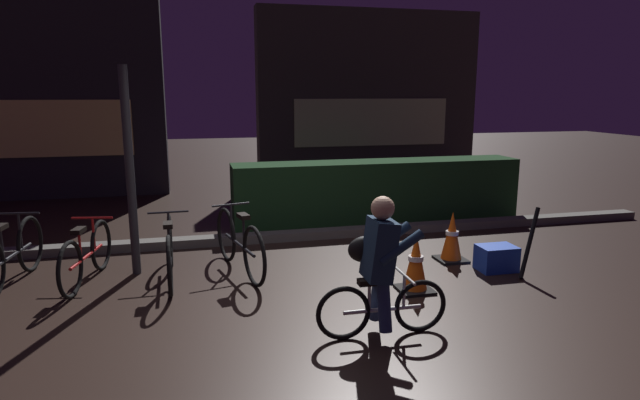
% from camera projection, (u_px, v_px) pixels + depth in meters
% --- Properties ---
extents(ground_plane, '(40.00, 40.00, 0.00)m').
position_uv_depth(ground_plane, '(315.00, 296.00, 5.55)').
color(ground_plane, black).
extents(sidewalk_curb, '(12.00, 0.24, 0.12)m').
position_uv_depth(sidewalk_curb, '(280.00, 236.00, 7.63)').
color(sidewalk_curb, '#56544F').
rests_on(sidewalk_curb, ground).
extents(hedge_row, '(4.80, 0.70, 0.99)m').
position_uv_depth(hedge_row, '(378.00, 190.00, 8.82)').
color(hedge_row, '#19381C').
rests_on(hedge_row, ground).
extents(storefront_left, '(4.28, 0.54, 4.24)m').
position_uv_depth(storefront_left, '(51.00, 91.00, 10.43)').
color(storefront_left, '#262328').
rests_on(storefront_left, ground).
extents(storefront_right, '(5.36, 0.54, 3.99)m').
position_uv_depth(storefront_right, '(369.00, 97.00, 12.70)').
color(storefront_right, '#383330').
rests_on(storefront_right, ground).
extents(street_post, '(0.10, 0.10, 2.39)m').
position_uv_depth(street_post, '(130.00, 173.00, 6.02)').
color(street_post, '#2D2D33').
rests_on(street_post, ground).
extents(parked_bike_leftmost, '(0.46, 1.65, 0.76)m').
position_uv_depth(parked_bike_leftmost, '(11.00, 255.00, 5.80)').
color(parked_bike_leftmost, black).
rests_on(parked_bike_leftmost, ground).
extents(parked_bike_left_mid, '(0.46, 1.49, 0.70)m').
position_uv_depth(parked_bike_left_mid, '(87.00, 255.00, 5.90)').
color(parked_bike_left_mid, black).
rests_on(parked_bike_left_mid, ground).
extents(parked_bike_center_left, '(0.46, 1.61, 0.74)m').
position_uv_depth(parked_bike_center_left, '(170.00, 251.00, 5.97)').
color(parked_bike_center_left, black).
rests_on(parked_bike_center_left, ground).
extents(parked_bike_center_right, '(0.51, 1.66, 0.78)m').
position_uv_depth(parked_bike_center_right, '(239.00, 243.00, 6.22)').
color(parked_bike_center_right, black).
rests_on(parked_bike_center_right, ground).
extents(traffic_cone_near, '(0.36, 0.36, 0.64)m').
position_uv_depth(traffic_cone_near, '(416.00, 263.00, 5.64)').
color(traffic_cone_near, black).
rests_on(traffic_cone_near, ground).
extents(traffic_cone_far, '(0.36, 0.36, 0.63)m').
position_uv_depth(traffic_cone_far, '(452.00, 237.00, 6.67)').
color(traffic_cone_far, black).
rests_on(traffic_cone_far, ground).
extents(blue_crate, '(0.44, 0.32, 0.30)m').
position_uv_depth(blue_crate, '(496.00, 258.00, 6.34)').
color(blue_crate, '#193DB7').
rests_on(blue_crate, ground).
extents(cyclist, '(1.19, 0.52, 1.25)m').
position_uv_depth(cyclist, '(380.00, 266.00, 4.55)').
color(cyclist, black).
rests_on(cyclist, ground).
extents(closed_umbrella, '(0.37, 0.27, 0.79)m').
position_uv_depth(closed_umbrella, '(529.00, 243.00, 6.11)').
color(closed_umbrella, black).
rests_on(closed_umbrella, ground).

